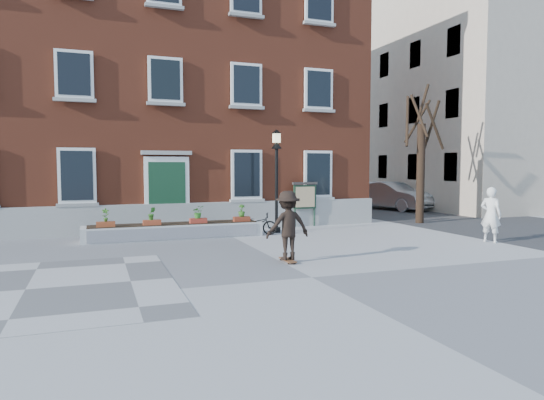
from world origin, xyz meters
name	(u,v)px	position (x,y,z in m)	size (l,w,h in m)	color
ground	(312,277)	(0.00, 0.00, 0.00)	(100.00, 100.00, 0.00)	#98989A
checker_patch	(25,290)	(-6.00, 1.00, 0.01)	(6.00, 6.00, 0.01)	#59595B
bicycle	(256,224)	(0.96, 6.98, 0.41)	(0.54, 1.56, 0.82)	black
parked_car	(392,196)	(11.71, 14.18, 0.81)	(1.72, 4.93, 1.62)	#B7B9BC
bystander	(491,215)	(7.76, 2.62, 0.93)	(0.67, 0.44, 1.85)	white
brick_building	(151,87)	(-2.00, 13.98, 6.30)	(18.40, 10.85, 12.60)	brown
planter_assembly	(175,230)	(-1.99, 7.18, 0.31)	(6.20, 1.12, 1.15)	silver
bare_tree	(421,160)	(9.01, 8.01, 2.79)	(1.83, 1.83, 6.16)	black
side_street	(423,105)	(17.99, 19.78, 7.02)	(15.20, 36.00, 14.50)	#38383B
lamp_post	(277,166)	(1.91, 7.34, 2.54)	(0.40, 0.40, 3.93)	black
notice_board	(305,197)	(3.68, 8.67, 1.26)	(1.10, 0.16, 1.87)	#193324
skateboarder	(288,225)	(0.14, 1.82, 0.98)	(1.18, 0.78, 1.89)	brown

